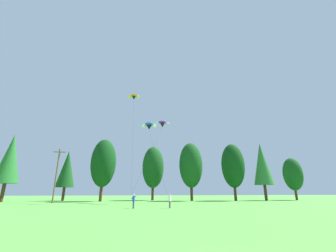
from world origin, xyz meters
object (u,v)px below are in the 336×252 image
utility_pole (56,174)px  parafoil_kite_high_purple (162,124)px  kite_flyer_near (134,200)px  kite_flyer_mid (170,200)px  parafoil_kite_mid_blue_white (149,126)px  parafoil_kite_far_orange (134,97)px

utility_pole → parafoil_kite_high_purple: parafoil_kite_high_purple is taller
kite_flyer_near → kite_flyer_mid: same height
utility_pole → kite_flyer_near: bearing=-46.5°
kite_flyer_mid → parafoil_kite_mid_blue_white: bearing=98.4°
utility_pole → parafoil_kite_high_purple: bearing=-13.9°
utility_pole → parafoil_kite_mid_blue_white: bearing=-4.0°
parafoil_kite_mid_blue_white → parafoil_kite_far_orange: (-3.35, -1.72, 5.51)m
utility_pole → kite_flyer_near: 21.71m
parafoil_kite_high_purple → parafoil_kite_far_orange: 8.56m
kite_flyer_near → parafoil_kite_high_purple: (4.73, 10.64, 13.42)m
utility_pole → parafoil_kite_mid_blue_white: size_ratio=0.66×
kite_flyer_near → kite_flyer_mid: size_ratio=1.00×
parafoil_kite_far_orange → kite_flyer_mid: bearing=-66.5°
kite_flyer_mid → parafoil_kite_high_purple: size_ratio=0.13×
kite_flyer_near → parafoil_kite_high_purple: size_ratio=0.13×
parafoil_kite_high_purple → parafoil_kite_far_orange: parafoil_kite_far_orange is taller
parafoil_kite_mid_blue_white → utility_pole: bearing=176.0°
utility_pole → parafoil_kite_high_purple: 22.00m
parafoil_kite_mid_blue_white → parafoil_kite_far_orange: size_ratio=0.76×
kite_flyer_near → parafoil_kite_high_purple: bearing=66.0°
kite_flyer_near → parafoil_kite_far_orange: 23.22m
utility_pole → parafoil_kite_far_orange: parafoil_kite_far_orange is taller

